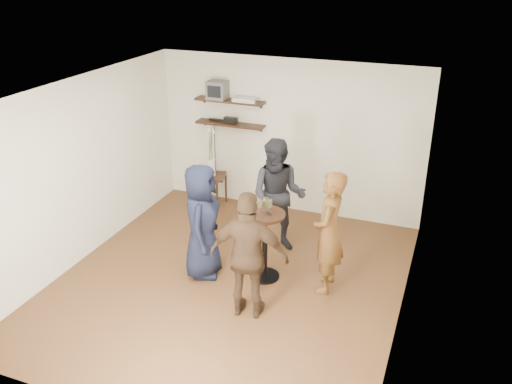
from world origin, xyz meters
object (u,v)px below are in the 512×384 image
dvd_deck (246,100)px  person_brown (249,256)px  crt_monitor (218,90)px  drinks_table (265,237)px  person_dark (278,196)px  person_navy (202,221)px  person_plaid (328,233)px  side_table (212,180)px  radio (231,120)px

dvd_deck → person_brown: 3.35m
crt_monitor → drinks_table: bearing=-52.3°
person_dark → person_navy: size_ratio=1.06×
dvd_deck → drinks_table: dvd_deck is taller
person_plaid → person_dark: size_ratio=0.97×
side_table → person_brown: 3.29m
crt_monitor → dvd_deck: size_ratio=0.80×
person_dark → person_navy: bearing=-131.5°
person_navy → person_brown: 1.13m
side_table → person_navy: size_ratio=0.35×
drinks_table → crt_monitor: bearing=127.7°
dvd_deck → crt_monitor: bearing=180.0°
radio → side_table: (-0.29, -0.20, -1.06)m
person_dark → person_navy: (-0.72, -1.05, -0.05)m
drinks_table → person_brown: person_brown is taller
person_plaid → person_dark: bearing=-133.0°
person_plaid → dvd_deck: bearing=-139.4°
crt_monitor → person_dark: size_ratio=0.19×
crt_monitor → person_brown: bearing=-59.5°
radio → person_plaid: person_plaid is taller
crt_monitor → person_navy: bearing=-71.0°
drinks_table → person_navy: person_navy is taller
side_table → person_navy: bearing=-67.6°
person_plaid → radio: bearing=-135.5°
crt_monitor → person_plaid: (2.46, -2.04, -1.19)m
person_plaid → person_navy: size_ratio=1.03×
person_plaid → person_brown: size_ratio=1.02×
person_plaid → person_brown: (-0.74, -0.89, -0.01)m
drinks_table → person_dark: (-0.11, 0.84, 0.23)m
dvd_deck → person_navy: bearing=-82.9°
crt_monitor → radio: size_ratio=1.45×
radio → person_navy: size_ratio=0.14×
dvd_deck → person_navy: size_ratio=0.25×
crt_monitor → person_dark: crt_monitor is taller
dvd_deck → side_table: dvd_deck is taller
radio → person_navy: bearing=-76.0°
person_navy → dvd_deck: bearing=-7.0°
radio → person_plaid: 3.11m
drinks_table → person_brown: bearing=-82.6°
radio → person_brown: person_brown is taller
radio → side_table: 1.12m
side_table → person_brown: (1.79, -2.73, 0.36)m
person_dark → side_table: bearing=139.3°
crt_monitor → person_dark: (1.51, -1.24, -1.16)m
crt_monitor → dvd_deck: bearing=0.0°
drinks_table → person_plaid: (0.85, 0.05, 0.20)m
person_dark → radio: bearing=128.8°
person_plaid → person_dark: person_dark is taller
radio → person_dark: (1.29, -1.24, -0.66)m
radio → side_table: bearing=-146.1°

